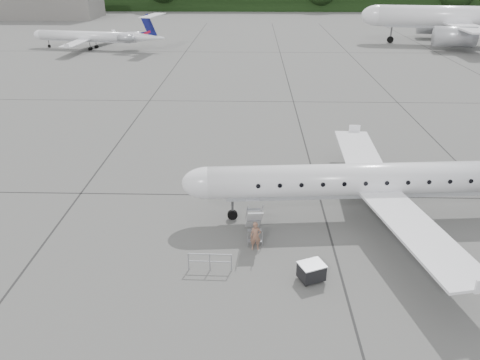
# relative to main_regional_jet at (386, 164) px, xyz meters

# --- Properties ---
(ground) EXTENTS (320.00, 320.00, 0.00)m
(ground) POSITION_rel_main_regional_jet_xyz_m (-0.08, -3.52, -3.49)
(ground) COLOR slate
(ground) RESTS_ON ground
(main_regional_jet) EXTENTS (28.69, 21.71, 6.98)m
(main_regional_jet) POSITION_rel_main_regional_jet_xyz_m (0.00, 0.00, 0.00)
(main_regional_jet) COLOR white
(main_regional_jet) RESTS_ON ground
(airstair) EXTENTS (1.02, 2.22, 2.19)m
(airstair) POSITION_rel_main_regional_jet_xyz_m (-7.82, -2.74, -2.39)
(airstair) COLOR white
(airstair) RESTS_ON ground
(passenger) EXTENTS (0.62, 0.41, 1.66)m
(passenger) POSITION_rel_main_regional_jet_xyz_m (-7.72, -3.96, -2.66)
(passenger) COLOR #895E4B
(passenger) RESTS_ON ground
(safety_railing) EXTENTS (2.20, 0.13, 1.00)m
(safety_railing) POSITION_rel_main_regional_jet_xyz_m (-10.06, -6.01, -2.99)
(safety_railing) COLOR #93959B
(safety_railing) RESTS_ON ground
(baggage_cart) EXTENTS (1.46, 1.34, 1.02)m
(baggage_cart) POSITION_rel_main_regional_jet_xyz_m (-4.95, -6.66, -2.98)
(baggage_cart) COLOR black
(baggage_cart) RESTS_ON ground
(bg_narrowbody) EXTENTS (41.30, 32.13, 13.66)m
(bg_narrowbody) POSITION_rel_main_regional_jet_xyz_m (30.05, 65.51, 3.34)
(bg_narrowbody) COLOR white
(bg_narrowbody) RESTS_ON ground
(bg_regional_left) EXTENTS (25.97, 20.67, 6.13)m
(bg_regional_left) POSITION_rel_main_regional_jet_xyz_m (-37.21, 58.70, -0.42)
(bg_regional_left) COLOR white
(bg_regional_left) RESTS_ON ground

